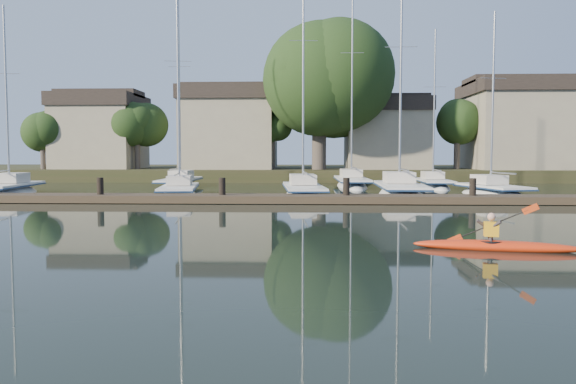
{
  "coord_description": "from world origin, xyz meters",
  "views": [
    {
      "loc": [
        1.28,
        -12.96,
        2.38
      ],
      "look_at": [
        0.59,
        4.15,
        1.2
      ],
      "focal_mm": 35.0,
      "sensor_mm": 36.0,
      "label": 1
    }
  ],
  "objects_px": {
    "sailboat_3": "(400,200)",
    "sailboat_5": "(180,189)",
    "sailboat_7": "(433,190)",
    "kayak": "(496,244)",
    "dock": "(284,198)",
    "sailboat_1": "(179,199)",
    "sailboat_0": "(8,198)",
    "sailboat_4": "(492,199)",
    "sailboat_6": "(352,189)",
    "sailboat_2": "(303,199)"
  },
  "relations": [
    {
      "from": "sailboat_0",
      "to": "sailboat_1",
      "type": "bearing_deg",
      "value": -10.46
    },
    {
      "from": "sailboat_3",
      "to": "sailboat_5",
      "type": "bearing_deg",
      "value": 152.77
    },
    {
      "from": "kayak",
      "to": "sailboat_5",
      "type": "bearing_deg",
      "value": 129.48
    },
    {
      "from": "sailboat_3",
      "to": "sailboat_5",
      "type": "relative_size",
      "value": 0.99
    },
    {
      "from": "sailboat_1",
      "to": "sailboat_5",
      "type": "relative_size",
      "value": 0.89
    },
    {
      "from": "kayak",
      "to": "sailboat_7",
      "type": "xyz_separation_m",
      "value": [
        3.97,
        25.35,
        -0.34
      ]
    },
    {
      "from": "sailboat_2",
      "to": "dock",
      "type": "bearing_deg",
      "value": -106.48
    },
    {
      "from": "kayak",
      "to": "dock",
      "type": "distance_m",
      "value": 14.31
    },
    {
      "from": "sailboat_0",
      "to": "sailboat_4",
      "type": "distance_m",
      "value": 27.88
    },
    {
      "from": "sailboat_7",
      "to": "sailboat_5",
      "type": "bearing_deg",
      "value": -178.57
    },
    {
      "from": "sailboat_5",
      "to": "sailboat_3",
      "type": "bearing_deg",
      "value": -29.46
    },
    {
      "from": "dock",
      "to": "sailboat_0",
      "type": "distance_m",
      "value": 17.05
    },
    {
      "from": "sailboat_1",
      "to": "sailboat_3",
      "type": "relative_size",
      "value": 0.9
    },
    {
      "from": "sailboat_2",
      "to": "sailboat_3",
      "type": "xyz_separation_m",
      "value": [
        5.41,
        0.34,
        -0.03
      ]
    },
    {
      "from": "sailboat_0",
      "to": "sailboat_6",
      "type": "relative_size",
      "value": 0.75
    },
    {
      "from": "sailboat_1",
      "to": "kayak",
      "type": "bearing_deg",
      "value": -63.99
    },
    {
      "from": "dock",
      "to": "sailboat_3",
      "type": "relative_size",
      "value": 2.36
    },
    {
      "from": "kayak",
      "to": "sailboat_3",
      "type": "distance_m",
      "value": 17.74
    },
    {
      "from": "sailboat_0",
      "to": "sailboat_2",
      "type": "xyz_separation_m",
      "value": [
        17.2,
        -0.58,
        0.02
      ]
    },
    {
      "from": "sailboat_0",
      "to": "sailboat_6",
      "type": "xyz_separation_m",
      "value": [
        20.56,
        8.67,
        0.01
      ]
    },
    {
      "from": "sailboat_5",
      "to": "sailboat_2",
      "type": "bearing_deg",
      "value": -43.36
    },
    {
      "from": "sailboat_5",
      "to": "sailboat_6",
      "type": "bearing_deg",
      "value": 4.4
    },
    {
      "from": "sailboat_3",
      "to": "sailboat_5",
      "type": "distance_m",
      "value": 16.27
    },
    {
      "from": "sailboat_0",
      "to": "sailboat_5",
      "type": "height_order",
      "value": "sailboat_5"
    },
    {
      "from": "kayak",
      "to": "sailboat_7",
      "type": "distance_m",
      "value": 25.66
    },
    {
      "from": "kayak",
      "to": "sailboat_4",
      "type": "relative_size",
      "value": 0.35
    },
    {
      "from": "sailboat_0",
      "to": "sailboat_2",
      "type": "distance_m",
      "value": 17.21
    },
    {
      "from": "sailboat_0",
      "to": "sailboat_6",
      "type": "distance_m",
      "value": 22.32
    },
    {
      "from": "dock",
      "to": "sailboat_1",
      "type": "height_order",
      "value": "sailboat_1"
    },
    {
      "from": "sailboat_0",
      "to": "sailboat_5",
      "type": "bearing_deg",
      "value": 35.64
    },
    {
      "from": "kayak",
      "to": "sailboat_3",
      "type": "xyz_separation_m",
      "value": [
        0.44,
        17.73,
        -0.37
      ]
    },
    {
      "from": "sailboat_2",
      "to": "sailboat_5",
      "type": "distance_m",
      "value": 12.03
    },
    {
      "from": "kayak",
      "to": "sailboat_6",
      "type": "relative_size",
      "value": 0.25
    },
    {
      "from": "sailboat_4",
      "to": "sailboat_6",
      "type": "xyz_separation_m",
      "value": [
        -7.32,
        8.45,
        -0.0
      ]
    },
    {
      "from": "dock",
      "to": "sailboat_5",
      "type": "relative_size",
      "value": 2.33
    },
    {
      "from": "sailboat_7",
      "to": "sailboat_2",
      "type": "bearing_deg",
      "value": -136.36
    },
    {
      "from": "sailboat_3",
      "to": "sailboat_5",
      "type": "height_order",
      "value": "sailboat_5"
    },
    {
      "from": "dock",
      "to": "sailboat_4",
      "type": "bearing_deg",
      "value": 23.93
    },
    {
      "from": "kayak",
      "to": "sailboat_7",
      "type": "bearing_deg",
      "value": 92.1
    },
    {
      "from": "sailboat_1",
      "to": "sailboat_0",
      "type": "bearing_deg",
      "value": 167.4
    },
    {
      "from": "sailboat_7",
      "to": "kayak",
      "type": "bearing_deg",
      "value": -96.97
    },
    {
      "from": "sailboat_1",
      "to": "sailboat_2",
      "type": "distance_m",
      "value": 6.98
    },
    {
      "from": "sailboat_0",
      "to": "sailboat_4",
      "type": "bearing_deg",
      "value": -6.08
    },
    {
      "from": "sailboat_3",
      "to": "sailboat_7",
      "type": "relative_size",
      "value": 1.19
    },
    {
      "from": "dock",
      "to": "sailboat_6",
      "type": "bearing_deg",
      "value": 72.66
    },
    {
      "from": "dock",
      "to": "sailboat_6",
      "type": "relative_size",
      "value": 2.08
    },
    {
      "from": "dock",
      "to": "sailboat_7",
      "type": "bearing_deg",
      "value": 51.39
    },
    {
      "from": "sailboat_2",
      "to": "sailboat_5",
      "type": "xyz_separation_m",
      "value": [
        -8.87,
        8.12,
        0.0
      ]
    },
    {
      "from": "sailboat_3",
      "to": "sailboat_6",
      "type": "relative_size",
      "value": 0.88
    },
    {
      "from": "sailboat_3",
      "to": "sailboat_4",
      "type": "distance_m",
      "value": 5.29
    }
  ]
}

